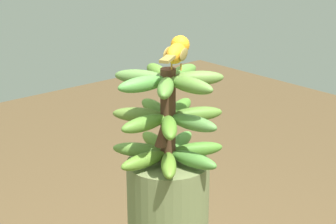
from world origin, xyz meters
The scene contains 2 objects.
banana_bunch centered at (0.00, 0.00, 1.20)m, with size 0.33×0.34×0.29m.
perched_bird centered at (-0.02, 0.02, 1.39)m, with size 0.19×0.13×0.09m.
Camera 1 is at (0.96, 1.12, 1.73)m, focal length 58.41 mm.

